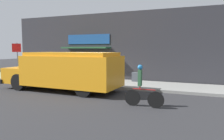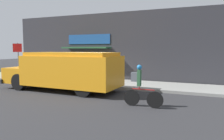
% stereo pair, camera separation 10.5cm
% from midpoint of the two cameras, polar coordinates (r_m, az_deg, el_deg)
% --- Properties ---
extents(ground_plane, '(70.00, 70.00, 0.00)m').
position_cam_midpoint_polar(ground_plane, '(12.99, -5.66, -4.52)').
color(ground_plane, '#2B2B2D').
extents(sidewalk, '(28.00, 2.93, 0.15)m').
position_cam_midpoint_polar(sidewalk, '(14.26, -2.85, -3.30)').
color(sidewalk, gray).
rests_on(sidewalk, ground_plane).
extents(storefront, '(16.45, 1.07, 4.79)m').
position_cam_midpoint_polar(storefront, '(15.57, -0.51, 6.04)').
color(storefront, '#2D2D33').
rests_on(storefront, ground_plane).
extents(school_bus, '(6.72, 2.82, 2.08)m').
position_cam_midpoint_polar(school_bus, '(12.06, -12.36, -0.08)').
color(school_bus, orange).
rests_on(school_bus, ground_plane).
extents(cyclist, '(1.58, 0.20, 1.65)m').
position_cam_midpoint_polar(cyclist, '(8.60, 7.23, -4.34)').
color(cyclist, black).
rests_on(cyclist, ground_plane).
extents(stop_sign_post, '(0.45, 0.45, 2.54)m').
position_cam_midpoint_polar(stop_sign_post, '(17.13, -23.71, 3.69)').
color(stop_sign_post, slate).
rests_on(stop_sign_post, sidewalk).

